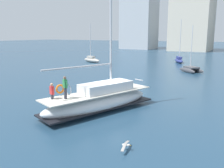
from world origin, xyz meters
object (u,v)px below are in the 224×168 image
(moored_sloop_near, at_px, (92,59))
(moored_ketch_distant, at_px, (179,60))
(moored_cutter_right, at_px, (191,69))
(seagull, at_px, (126,145))
(main_sailboat, at_px, (100,100))

(moored_sloop_near, relative_size, moored_ketch_distant, 0.90)
(moored_ketch_distant, bearing_deg, moored_cutter_right, -66.80)
(moored_ketch_distant, distance_m, seagull, 42.28)
(moored_sloop_near, distance_m, moored_ketch_distant, 18.52)
(moored_sloop_near, bearing_deg, main_sailboat, -54.12)
(moored_cutter_right, relative_size, seagull, 5.62)
(moored_sloop_near, distance_m, moored_cutter_right, 22.11)
(moored_sloop_near, relative_size, seagull, 6.23)
(main_sailboat, relative_size, moored_sloop_near, 1.46)
(seagull, bearing_deg, moored_cutter_right, 96.30)
(moored_ketch_distant, bearing_deg, seagull, -78.34)
(main_sailboat, height_order, moored_cutter_right, main_sailboat)
(seagull, bearing_deg, moored_sloop_near, 127.25)
(moored_sloop_near, height_order, seagull, moored_sloop_near)
(main_sailboat, xyz_separation_m, moored_sloop_near, (-20.20, 27.93, -0.32))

